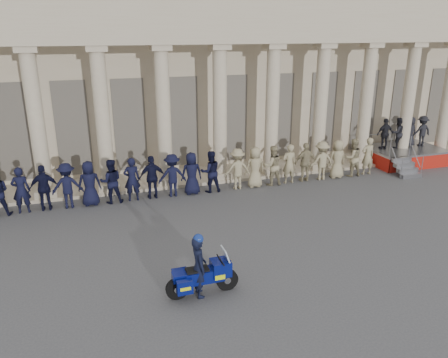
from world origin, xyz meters
TOP-DOWN VIEW (x-y plane):
  - ground at (0.00, 0.00)m, footprint 90.00×90.00m
  - building at (-0.00, 14.74)m, footprint 40.00×12.50m
  - officer_rank at (-1.47, 6.67)m, footprint 20.80×0.71m
  - reviewing_stand at (11.76, 7.86)m, footprint 4.00×3.90m
  - motorcycle at (-1.98, -0.97)m, footprint 2.03×0.83m
  - rider at (-2.09, -0.97)m, footprint 0.42×0.64m

SIDE VIEW (x-z plane):
  - ground at x=0.00m, z-range 0.00..0.00m
  - motorcycle at x=-1.98m, z-range -0.09..1.22m
  - rider at x=-2.09m, z-range -0.01..1.83m
  - officer_rank at x=-1.47m, z-range 0.00..1.88m
  - reviewing_stand at x=11.76m, z-range 0.07..2.52m
  - building at x=0.00m, z-range 0.02..9.02m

